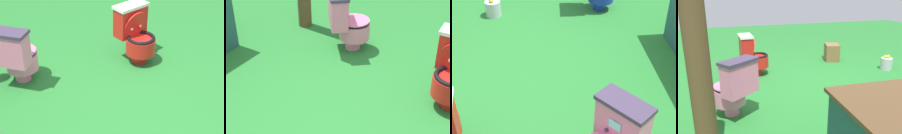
% 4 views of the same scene
% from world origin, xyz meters
% --- Properties ---
extents(ground, '(14.00, 14.00, 0.00)m').
position_xyz_m(ground, '(0.00, 0.00, 0.00)').
color(ground, '#26752D').
extents(toilet_red, '(0.50, 0.44, 0.73)m').
position_xyz_m(toilet_red, '(0.86, -0.88, 0.37)').
color(toilet_red, red).
rests_on(toilet_red, ground).
extents(toilet_pink, '(0.62, 0.63, 0.73)m').
position_xyz_m(toilet_pink, '(1.30, 0.52, 0.37)').
color(toilet_pink, pink).
rests_on(toilet_pink, ground).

